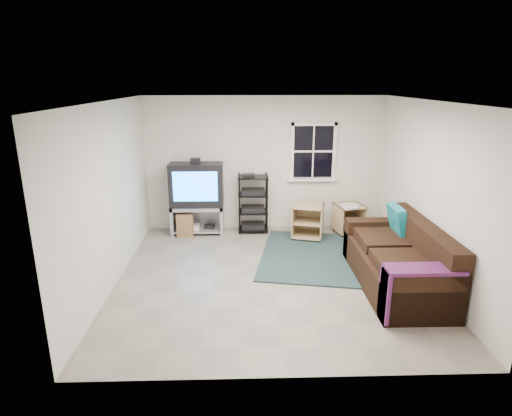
{
  "coord_description": "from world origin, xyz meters",
  "views": [
    {
      "loc": [
        -0.41,
        -5.92,
        2.88
      ],
      "look_at": [
        -0.22,
        0.4,
        0.98
      ],
      "focal_mm": 30.0,
      "sensor_mm": 36.0,
      "label": 1
    }
  ],
  "objects_px": {
    "sofa": "(399,262)",
    "side_table_right": "(348,216)",
    "av_rack": "(253,207)",
    "tv_unit": "(197,192)",
    "side_table_left": "(308,220)"
  },
  "relations": [
    {
      "from": "side_table_right",
      "to": "sofa",
      "type": "relative_size",
      "value": 0.27
    },
    {
      "from": "side_table_right",
      "to": "tv_unit",
      "type": "bearing_deg",
      "value": 177.84
    },
    {
      "from": "tv_unit",
      "to": "side_table_right",
      "type": "distance_m",
      "value": 2.97
    },
    {
      "from": "av_rack",
      "to": "sofa",
      "type": "xyz_separation_m",
      "value": [
        2.04,
        -2.4,
        -0.14
      ]
    },
    {
      "from": "side_table_left",
      "to": "side_table_right",
      "type": "relative_size",
      "value": 1.1
    },
    {
      "from": "sofa",
      "to": "side_table_right",
      "type": "bearing_deg",
      "value": 94.99
    },
    {
      "from": "av_rack",
      "to": "tv_unit",
      "type": "bearing_deg",
      "value": -177.65
    },
    {
      "from": "side_table_left",
      "to": "sofa",
      "type": "distance_m",
      "value": 2.27
    },
    {
      "from": "av_rack",
      "to": "sofa",
      "type": "relative_size",
      "value": 0.51
    },
    {
      "from": "side_table_left",
      "to": "tv_unit",
      "type": "bearing_deg",
      "value": 171.11
    },
    {
      "from": "side_table_left",
      "to": "side_table_right",
      "type": "height_order",
      "value": "side_table_left"
    },
    {
      "from": "tv_unit",
      "to": "side_table_left",
      "type": "relative_size",
      "value": 2.19
    },
    {
      "from": "tv_unit",
      "to": "sofa",
      "type": "distance_m",
      "value": 3.94
    },
    {
      "from": "tv_unit",
      "to": "side_table_right",
      "type": "xyz_separation_m",
      "value": [
        2.92,
        -0.11,
        -0.48
      ]
    },
    {
      "from": "side_table_left",
      "to": "sofa",
      "type": "height_order",
      "value": "sofa"
    }
  ]
}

